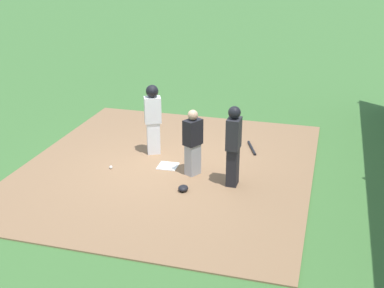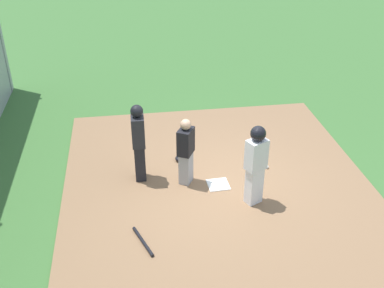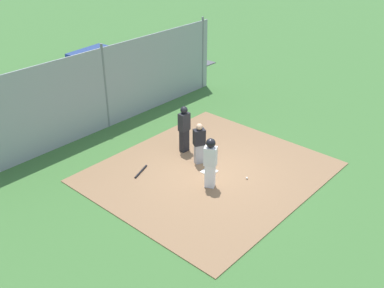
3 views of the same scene
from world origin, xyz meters
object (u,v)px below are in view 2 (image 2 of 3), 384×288
object	(u,v)px
baseball	(267,167)
runner	(256,160)
catcher	(186,151)
baseball_bat	(143,241)
catcher_mask	(180,158)
home_plate	(218,185)
umpire	(139,141)

from	to	relation	value
baseball	runner	bearing A→B (deg)	-29.17
catcher	baseball_bat	distance (m)	2.16
runner	catcher_mask	xyz separation A→B (m)	(-1.72, -1.25, -0.91)
runner	baseball_bat	bearing A→B (deg)	86.24
home_plate	baseball	xyz separation A→B (m)	(-0.46, 1.19, 0.03)
umpire	runner	distance (m)	2.45
baseball	home_plate	bearing A→B (deg)	-68.73
baseball_bat	umpire	bearing A→B (deg)	157.21
catcher	baseball_bat	xyz separation A→B (m)	(1.76, -1.01, -0.72)
home_plate	baseball_bat	distance (m)	2.26
runner	catcher_mask	bearing A→B (deg)	10.62
catcher	baseball_bat	bearing A→B (deg)	-91.36
home_plate	catcher_mask	size ratio (longest dim) A/B	1.83
runner	catcher	bearing A→B (deg)	28.74
baseball_bat	baseball	bearing A→B (deg)	104.36
home_plate	runner	distance (m)	1.29
runner	catcher_mask	distance (m)	2.31
baseball_bat	catcher_mask	bearing A→B (deg)	138.65
home_plate	baseball	bearing A→B (deg)	111.27
runner	home_plate	bearing A→B (deg)	15.76
baseball	catcher	bearing A→B (deg)	-82.71
home_plate	umpire	bearing A→B (deg)	-107.72
catcher	umpire	world-z (taller)	umpire
catcher	baseball	world-z (taller)	catcher
umpire	catcher_mask	size ratio (longest dim) A/B	7.16
baseball_bat	catcher_mask	size ratio (longest dim) A/B	3.42
home_plate	baseball_bat	size ratio (longest dim) A/B	0.54
umpire	catcher_mask	world-z (taller)	umpire
umpire	catcher_mask	xyz separation A→B (m)	(-0.56, 0.91, -0.84)
catcher_mask	baseball	world-z (taller)	catcher_mask
umpire	runner	xyz separation A→B (m)	(1.16, 2.15, 0.07)
catcher	catcher_mask	world-z (taller)	catcher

